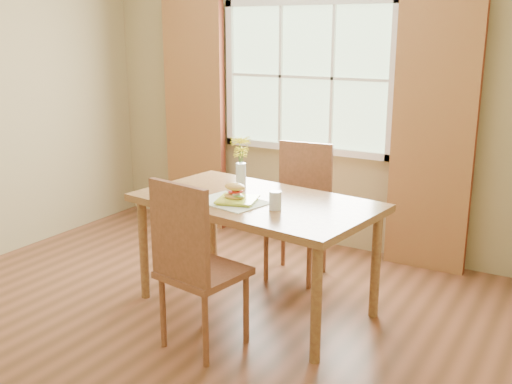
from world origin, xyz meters
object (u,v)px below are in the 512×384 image
object	(u,v)px
chair_far	(300,204)
dining_table	(256,211)
flower_vase	(241,157)
water_glass	(275,201)
croissant_sandwich	(235,191)
chair_near	(192,260)

from	to	relation	value
chair_far	dining_table	bearing A→B (deg)	-95.10
chair_far	flower_vase	world-z (taller)	flower_vase
water_glass	flower_vase	distance (m)	0.61
chair_far	croissant_sandwich	xyz separation A→B (m)	(-0.08, -0.84, 0.29)
croissant_sandwich	water_glass	bearing A→B (deg)	-4.36
dining_table	flower_vase	distance (m)	0.44
chair_near	croissant_sandwich	bearing A→B (deg)	105.90
croissant_sandwich	dining_table	bearing A→B (deg)	55.34
dining_table	croissant_sandwich	size ratio (longest dim) A/B	10.95
chair_near	chair_far	world-z (taller)	chair_near
dining_table	chair_near	world-z (taller)	chair_near
water_glass	flower_vase	xyz separation A→B (m)	(-0.47, 0.34, 0.17)
chair_near	flower_vase	world-z (taller)	flower_vase
chair_far	water_glass	distance (m)	0.93
chair_near	dining_table	bearing A→B (deg)	97.81
dining_table	croissant_sandwich	bearing A→B (deg)	-115.69
chair_near	water_glass	xyz separation A→B (m)	(0.24, 0.57, 0.26)
chair_near	chair_far	distance (m)	1.42
dining_table	chair_near	bearing A→B (deg)	-84.01
chair_near	croissant_sandwich	size ratio (longest dim) A/B	6.82
dining_table	chair_near	distance (m)	0.72
flower_vase	chair_near	bearing A→B (deg)	-76.09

